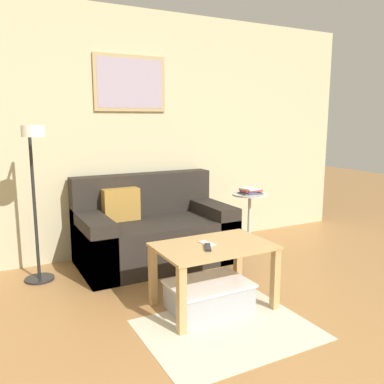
# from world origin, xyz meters

# --- Properties ---
(wall_back) EXTENTS (5.60, 0.09, 2.55)m
(wall_back) POSITION_xyz_m (-0.00, 2.98, 1.28)
(wall_back) COLOR #C6BC93
(wall_back) RESTS_ON ground_plane
(area_rug) EXTENTS (1.15, 0.89, 0.01)m
(area_rug) POSITION_xyz_m (-0.05, 1.01, 0.00)
(area_rug) COLOR beige
(area_rug) RESTS_ON ground_plane
(couch) EXTENTS (1.50, 0.85, 0.87)m
(couch) POSITION_xyz_m (0.03, 2.54, 0.30)
(couch) COLOR #28231E
(couch) RESTS_ON ground_plane
(coffee_table) EXTENTS (0.87, 0.58, 0.50)m
(coffee_table) POSITION_xyz_m (0.04, 1.37, 0.40)
(coffee_table) COLOR tan
(coffee_table) RESTS_ON ground_plane
(storage_bin) EXTENTS (0.61, 0.43, 0.22)m
(storage_bin) POSITION_xyz_m (-0.01, 1.35, 0.11)
(storage_bin) COLOR #9EA3A8
(storage_bin) RESTS_ON ground_plane
(floor_lamp) EXTENTS (0.26, 0.50, 1.39)m
(floor_lamp) POSITION_xyz_m (-1.08, 2.40, 0.91)
(floor_lamp) COLOR black
(floor_lamp) RESTS_ON ground_plane
(side_table) EXTENTS (0.40, 0.40, 0.62)m
(side_table) POSITION_xyz_m (1.17, 2.47, 0.37)
(side_table) COLOR silver
(side_table) RESTS_ON ground_plane
(book_stack) EXTENTS (0.24, 0.20, 0.07)m
(book_stack) POSITION_xyz_m (1.16, 2.45, 0.65)
(book_stack) COLOR #4C4C51
(book_stack) RESTS_ON side_table
(remote_control) EXTENTS (0.10, 0.15, 0.02)m
(remote_control) POSITION_xyz_m (-0.04, 1.31, 0.51)
(remote_control) COLOR #232328
(remote_control) RESTS_ON coffee_table
(cell_phone) EXTENTS (0.09, 0.15, 0.01)m
(cell_phone) POSITION_xyz_m (0.01, 1.41, 0.50)
(cell_phone) COLOR silver
(cell_phone) RESTS_ON coffee_table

